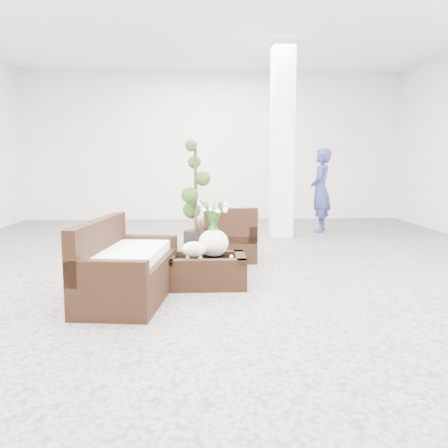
{
  "coord_description": "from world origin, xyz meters",
  "views": [
    {
      "loc": [
        -0.27,
        -5.9,
        1.39
      ],
      "look_at": [
        0.0,
        -0.1,
        0.62
      ],
      "focal_mm": 37.89,
      "sensor_mm": 36.0,
      "label": 1
    }
  ],
  "objects_px": {
    "armchair": "(228,233)",
    "topiary": "(196,195)",
    "coffee_table": "(205,272)",
    "loveseat": "(129,260)"
  },
  "relations": [
    {
      "from": "coffee_table",
      "to": "topiary",
      "type": "xyz_separation_m",
      "value": [
        -0.13,
        2.4,
        0.69
      ]
    },
    {
      "from": "armchair",
      "to": "loveseat",
      "type": "xyz_separation_m",
      "value": [
        -1.1,
        -1.85,
        0.02
      ]
    },
    {
      "from": "coffee_table",
      "to": "armchair",
      "type": "bearing_deg",
      "value": 76.46
    },
    {
      "from": "coffee_table",
      "to": "armchair",
      "type": "xyz_separation_m",
      "value": [
        0.33,
        1.38,
        0.23
      ]
    },
    {
      "from": "loveseat",
      "to": "armchair",
      "type": "bearing_deg",
      "value": -23.89
    },
    {
      "from": "loveseat",
      "to": "topiary",
      "type": "relative_size",
      "value": 0.89
    },
    {
      "from": "armchair",
      "to": "topiary",
      "type": "xyz_separation_m",
      "value": [
        -0.46,
        1.03,
        0.46
      ]
    },
    {
      "from": "loveseat",
      "to": "topiary",
      "type": "bearing_deg",
      "value": -5.68
    },
    {
      "from": "coffee_table",
      "to": "topiary",
      "type": "distance_m",
      "value": 2.5
    },
    {
      "from": "armchair",
      "to": "topiary",
      "type": "distance_m",
      "value": 1.22
    }
  ]
}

